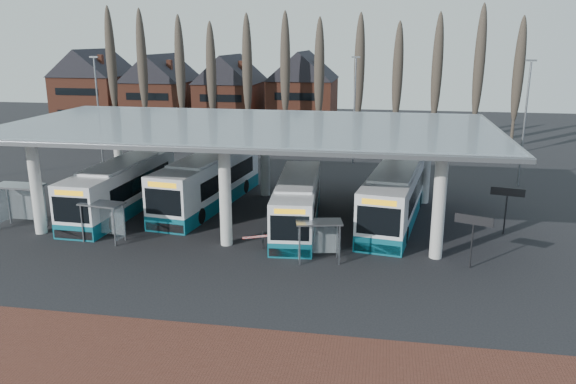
% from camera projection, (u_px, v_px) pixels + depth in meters
% --- Properties ---
extents(ground, '(140.00, 140.00, 0.00)m').
position_uv_depth(ground, '(214.00, 260.00, 30.79)').
color(ground, black).
rests_on(ground, ground).
extents(station_canopy, '(32.00, 16.00, 6.34)m').
position_uv_depth(station_canopy, '(247.00, 134.00, 36.89)').
color(station_canopy, silver).
rests_on(station_canopy, ground).
extents(poplar_row, '(45.10, 1.10, 14.50)m').
position_uv_depth(poplar_row, '(303.00, 67.00, 59.83)').
color(poplar_row, '#473D33').
rests_on(poplar_row, ground).
extents(townhouse_row, '(36.80, 10.30, 12.25)m').
position_uv_depth(townhouse_row, '(196.00, 84.00, 73.62)').
color(townhouse_row, brown).
rests_on(townhouse_row, ground).
extents(lamp_post_a, '(0.80, 0.16, 10.17)m').
position_uv_depth(lamp_post_a, '(98.00, 108.00, 53.25)').
color(lamp_post_a, slate).
rests_on(lamp_post_a, ground).
extents(lamp_post_b, '(0.80, 0.16, 10.17)m').
position_uv_depth(lamp_post_b, '(354.00, 109.00, 53.10)').
color(lamp_post_b, slate).
rests_on(lamp_post_b, ground).
extents(lamp_post_c, '(0.80, 0.16, 10.17)m').
position_uv_depth(lamp_post_c, '(525.00, 121.00, 45.10)').
color(lamp_post_c, slate).
rests_on(lamp_post_c, ground).
extents(bus_0, '(3.09, 12.65, 3.49)m').
position_uv_depth(bus_0, '(122.00, 188.00, 39.32)').
color(bus_0, white).
rests_on(bus_0, ground).
extents(bus_1, '(4.48, 13.45, 3.67)m').
position_uv_depth(bus_1, '(209.00, 182.00, 40.70)').
color(bus_1, white).
rests_on(bus_1, ground).
extents(bus_2, '(3.37, 11.66, 3.20)m').
position_uv_depth(bus_2, '(298.00, 203.00, 36.19)').
color(bus_2, white).
rests_on(bus_2, ground).
extents(bus_3, '(4.69, 13.25, 3.61)m').
position_uv_depth(bus_3, '(395.00, 196.00, 37.09)').
color(bus_3, white).
rests_on(bus_3, ground).
extents(shelter_0, '(3.06, 1.55, 2.83)m').
position_uv_depth(shelter_0, '(21.00, 196.00, 35.74)').
color(shelter_0, gray).
rests_on(shelter_0, ground).
extents(shelter_1, '(2.71, 1.61, 2.38)m').
position_uv_depth(shelter_1, '(104.00, 213.00, 33.36)').
color(shelter_1, gray).
rests_on(shelter_1, ground).
extents(shelter_2, '(2.67, 1.72, 2.30)m').
position_uv_depth(shelter_2, '(319.00, 232.00, 30.33)').
color(shelter_2, gray).
rests_on(shelter_2, ground).
extents(info_sign_0, '(1.87, 0.79, 2.92)m').
position_uv_depth(info_sign_0, '(474.00, 224.00, 29.11)').
color(info_sign_0, black).
rests_on(info_sign_0, ground).
extents(info_sign_1, '(1.97, 0.53, 2.97)m').
position_uv_depth(info_sign_1, '(507.00, 195.00, 34.28)').
color(info_sign_1, black).
rests_on(info_sign_1, ground).
extents(barrier, '(1.95, 1.03, 1.06)m').
position_uv_depth(barrier, '(261.00, 237.00, 31.95)').
color(barrier, black).
rests_on(barrier, ground).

